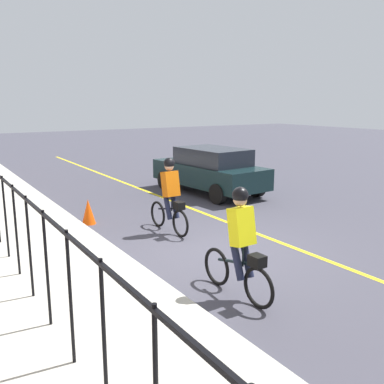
{
  "coord_description": "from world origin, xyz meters",
  "views": [
    {
      "loc": [
        -7.13,
        5.05,
        3.11
      ],
      "look_at": [
        1.36,
        -0.35,
        1.0
      ],
      "focal_mm": 40.24,
      "sensor_mm": 36.0,
      "label": 1
    }
  ],
  "objects_px": {
    "patrol_sedan": "(210,170)",
    "traffic_cone_near": "(88,212)",
    "cyclist_follow": "(240,244)",
    "cyclist_lead": "(170,196)"
  },
  "relations": [
    {
      "from": "patrol_sedan",
      "to": "traffic_cone_near",
      "type": "height_order",
      "value": "patrol_sedan"
    },
    {
      "from": "cyclist_follow",
      "to": "traffic_cone_near",
      "type": "distance_m",
      "value": 5.54
    },
    {
      "from": "cyclist_lead",
      "to": "patrol_sedan",
      "type": "height_order",
      "value": "cyclist_lead"
    },
    {
      "from": "patrol_sedan",
      "to": "traffic_cone_near",
      "type": "distance_m",
      "value": 5.13
    },
    {
      "from": "patrol_sedan",
      "to": "cyclist_lead",
      "type": "bearing_deg",
      "value": 129.24
    },
    {
      "from": "cyclist_follow",
      "to": "traffic_cone_near",
      "type": "height_order",
      "value": "cyclist_follow"
    },
    {
      "from": "cyclist_follow",
      "to": "patrol_sedan",
      "type": "xyz_separation_m",
      "value": [
        6.99,
        -4.26,
        -0.09
      ]
    },
    {
      "from": "patrol_sedan",
      "to": "traffic_cone_near",
      "type": "relative_size",
      "value": 6.97
    },
    {
      "from": "cyclist_lead",
      "to": "traffic_cone_near",
      "type": "relative_size",
      "value": 2.81
    },
    {
      "from": "cyclist_follow",
      "to": "patrol_sedan",
      "type": "relative_size",
      "value": 0.4
    }
  ]
}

